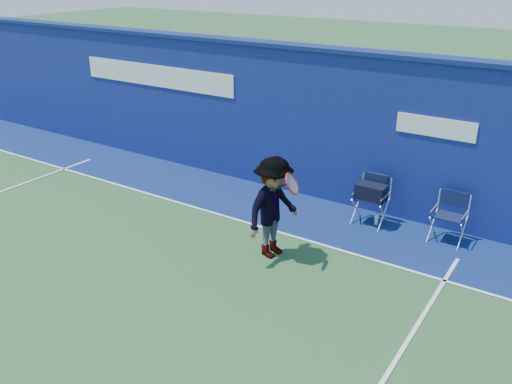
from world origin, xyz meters
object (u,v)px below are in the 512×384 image
Objects in this scene: directors_chair_left at (371,204)px; water_bottle at (377,219)px; directors_chair_right at (448,227)px; tennis_player at (273,208)px.

directors_chair_left is 0.32m from water_bottle.
directors_chair_left is at bearing -176.68° from directors_chair_right.
water_bottle is at bearing -177.05° from directors_chair_right.
tennis_player reaches higher than directors_chair_left.
water_bottle is 2.41m from tennis_player.
tennis_player is (-1.05, -2.03, 0.76)m from water_bottle.
water_bottle is at bearing 62.70° from tennis_player.
tennis_player reaches higher than water_bottle.
directors_chair_right is at bearing 2.95° from water_bottle.
directors_chair_left is 4.12× the size of water_bottle.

